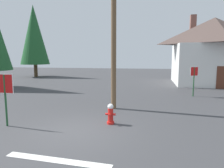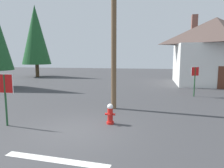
% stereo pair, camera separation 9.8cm
% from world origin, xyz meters
% --- Properties ---
extents(ground_plane, '(80.00, 80.00, 0.10)m').
position_xyz_m(ground_plane, '(0.00, 0.00, -0.05)').
color(ground_plane, '#38383A').
extents(lane_stop_bar, '(3.21, 0.56, 0.01)m').
position_xyz_m(lane_stop_bar, '(0.26, -2.37, 0.00)').
color(lane_stop_bar, silver).
rests_on(lane_stop_bar, ground).
extents(stop_sign_near, '(0.80, 0.08, 2.20)m').
position_xyz_m(stop_sign_near, '(-3.05, 0.05, 1.57)').
color(stop_sign_near, '#1E4C28').
rests_on(stop_sign_near, ground).
extents(fire_hydrant, '(0.45, 0.38, 0.89)m').
position_xyz_m(fire_hydrant, '(1.18, 1.05, 0.44)').
color(fire_hydrant, red).
rests_on(fire_hydrant, ground).
extents(utility_pole, '(1.60, 0.28, 9.39)m').
position_xyz_m(utility_pole, '(0.89, 3.73, 4.88)').
color(utility_pole, brown).
rests_on(utility_pole, ground).
extents(stop_sign_far, '(0.57, 0.32, 2.13)m').
position_xyz_m(stop_sign_far, '(6.00, 8.17, 1.50)').
color(stop_sign_far, '#1E4C28').
rests_on(stop_sign_far, ground).
extents(house, '(8.18, 7.55, 7.25)m').
position_xyz_m(house, '(9.28, 15.65, 3.49)').
color(house, silver).
rests_on(house, ground).
extents(pine_tree_tall_left, '(3.86, 3.86, 9.66)m').
position_xyz_m(pine_tree_tall_left, '(-12.58, 19.44, 5.68)').
color(pine_tree_tall_left, '#4C3823').
rests_on(pine_tree_tall_left, ground).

